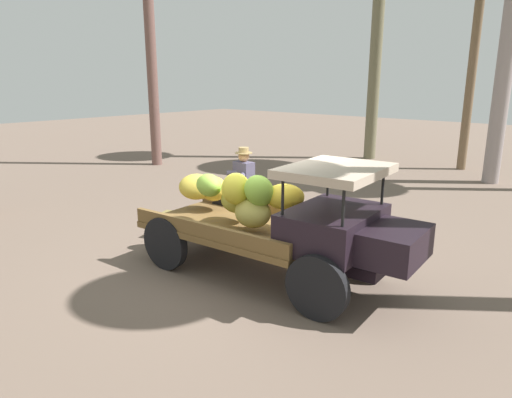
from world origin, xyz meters
name	(u,v)px	position (x,y,z in m)	size (l,w,h in m)	color
ground_plane	(244,264)	(0.00, 0.00, 0.00)	(60.00, 60.00, 0.00)	#6E5B4E
truck	(281,220)	(0.79, -0.03, 0.94)	(4.55, 2.03, 1.88)	black
farmer	(244,185)	(-1.13, 1.25, 0.99)	(0.52, 0.48, 1.74)	olive
wooden_crate	(172,225)	(-2.03, 0.13, 0.24)	(0.46, 0.40, 0.47)	olive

